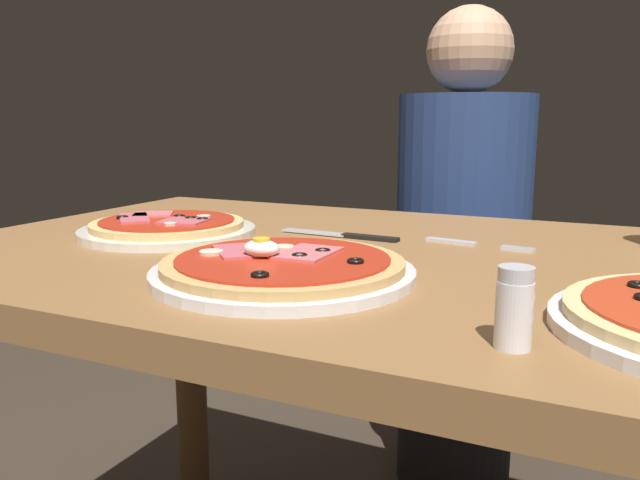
% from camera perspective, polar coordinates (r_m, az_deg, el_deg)
% --- Properties ---
extents(dining_table, '(1.19, 0.77, 0.75)m').
position_cam_1_polar(dining_table, '(0.92, 2.80, -8.40)').
color(dining_table, olive).
rests_on(dining_table, ground).
extents(pizza_foreground, '(0.30, 0.30, 0.05)m').
position_cam_1_polar(pizza_foreground, '(0.74, -3.33, -2.48)').
color(pizza_foreground, white).
rests_on(pizza_foreground, dining_table).
extents(pizza_across_left, '(0.27, 0.27, 0.03)m').
position_cam_1_polar(pizza_across_left, '(1.03, -13.36, 1.07)').
color(pizza_across_left, silver).
rests_on(pizza_across_left, dining_table).
extents(fork, '(0.16, 0.04, 0.00)m').
position_cam_1_polar(fork, '(0.95, 13.13, -0.31)').
color(fork, silver).
rests_on(fork, dining_table).
extents(knife, '(0.20, 0.03, 0.01)m').
position_cam_1_polar(knife, '(0.99, 2.42, 0.41)').
color(knife, silver).
rests_on(knife, dining_table).
extents(salt_shaker, '(0.03, 0.03, 0.07)m').
position_cam_1_polar(salt_shaker, '(0.54, 16.85, -5.82)').
color(salt_shaker, white).
rests_on(salt_shaker, dining_table).
extents(diner_person, '(0.32, 0.32, 1.18)m').
position_cam_1_polar(diner_person, '(1.62, 12.36, -2.49)').
color(diner_person, black).
rests_on(diner_person, ground).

